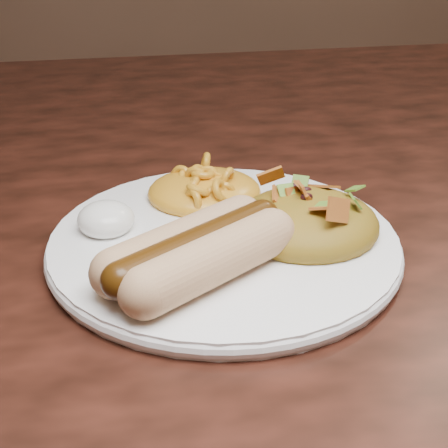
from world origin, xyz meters
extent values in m
cube|color=#431B12|center=(0.00, 0.00, 0.73)|extent=(1.60, 0.90, 0.04)
cylinder|color=white|center=(-0.07, -0.14, 0.76)|extent=(0.29, 0.29, 0.01)
cylinder|color=#D6B377|center=(-0.10, -0.20, 0.78)|extent=(0.11, 0.09, 0.03)
cylinder|color=#D6B377|center=(-0.10, -0.17, 0.78)|extent=(0.11, 0.09, 0.03)
cylinder|color=#45280A|center=(-0.10, -0.18, 0.78)|extent=(0.11, 0.09, 0.02)
ellipsoid|color=gold|center=(-0.08, -0.07, 0.78)|extent=(0.11, 0.11, 0.03)
ellipsoid|color=white|center=(-0.16, -0.11, 0.78)|extent=(0.05, 0.05, 0.03)
ellipsoid|color=#B34D0A|center=(-0.01, -0.14, 0.78)|extent=(0.10, 0.10, 0.04)
cube|color=white|center=(-0.13, -0.11, 0.75)|extent=(0.02, 0.13, 0.00)
camera|label=1|loc=(-0.15, -0.56, 1.00)|focal=55.00mm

